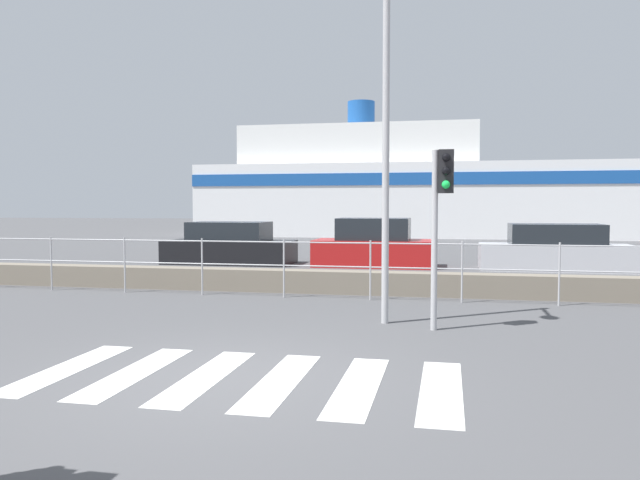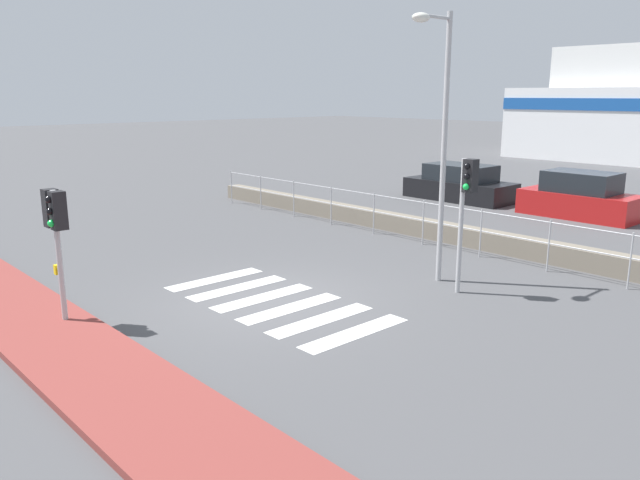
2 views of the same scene
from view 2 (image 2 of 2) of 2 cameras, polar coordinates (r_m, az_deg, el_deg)
ground_plane at (r=12.99m, az=-4.65°, el=-5.50°), size 160.00×160.00×0.00m
sidewalk_brick at (r=11.11m, az=-21.78°, el=-9.42°), size 24.00×1.80×0.12m
crosswalk at (r=12.82m, az=-4.01°, el=-5.73°), size 4.95×2.40×0.01m
seawall at (r=18.01m, az=13.44°, el=0.31°), size 22.99×0.55×0.51m
harbor_fence at (r=17.18m, az=11.90°, el=1.74°), size 20.73×0.04×1.27m
traffic_light_near at (r=12.00m, az=-23.01°, el=1.58°), size 0.58×0.41×2.51m
traffic_light_far at (r=13.22m, az=13.23°, el=3.94°), size 0.34×0.32×2.87m
streetlamp at (r=13.77m, az=10.80°, el=10.84°), size 0.32×1.22×5.84m
parked_car_black at (r=25.78m, az=12.67°, el=4.96°), size 4.35×1.89×1.43m
parked_car_red at (r=23.34m, az=22.67°, el=3.58°), size 3.86×1.75×1.57m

